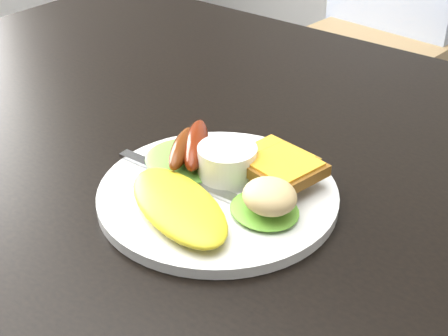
{
  "coord_description": "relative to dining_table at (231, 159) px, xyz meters",
  "views": [
    {
      "loc": [
        0.38,
        -0.5,
        1.11
      ],
      "look_at": [
        0.06,
        -0.09,
        0.78
      ],
      "focal_mm": 50.0,
      "sensor_mm": 36.0,
      "label": 1
    }
  ],
  "objects": [
    {
      "name": "sausage_a",
      "position": [
        -0.0,
        -0.08,
        0.05
      ],
      "size": [
        0.06,
        0.08,
        0.02
      ],
      "primitive_type": "ellipsoid",
      "rotation": [
        0.0,
        0.0,
        0.5
      ],
      "color": "#672906",
      "rests_on": "lettuce_left"
    },
    {
      "name": "ramekin",
      "position": [
        0.05,
        -0.07,
        0.05
      ],
      "size": [
        0.07,
        0.07,
        0.04
      ],
      "primitive_type": "cylinder",
      "rotation": [
        0.0,
        0.0,
        0.1
      ],
      "color": "white",
      "rests_on": "plate"
    },
    {
      "name": "lettuce_left",
      "position": [
        0.0,
        -0.08,
        0.04
      ],
      "size": [
        0.1,
        0.09,
        0.01
      ],
      "primitive_type": "ellipsoid",
      "rotation": [
        0.0,
        0.0,
        -0.04
      ],
      "color": "#639A2C",
      "rests_on": "plate"
    },
    {
      "name": "lettuce_right",
      "position": [
        0.12,
        -0.1,
        0.04
      ],
      "size": [
        0.09,
        0.08,
        0.01
      ],
      "primitive_type": "ellipsoid",
      "rotation": [
        0.0,
        0.0,
        -0.37
      ],
      "color": "#66A538",
      "rests_on": "plate"
    },
    {
      "name": "plate",
      "position": [
        0.06,
        -0.1,
        0.03
      ],
      "size": [
        0.24,
        0.24,
        0.01
      ],
      "primitive_type": "cylinder",
      "color": "white",
      "rests_on": "dining_table"
    },
    {
      "name": "dining_table",
      "position": [
        0.0,
        0.0,
        0.0
      ],
      "size": [
        1.2,
        0.8,
        0.04
      ],
      "primitive_type": "cube",
      "color": "black",
      "rests_on": "ground"
    },
    {
      "name": "omelette",
      "position": [
        0.05,
        -0.15,
        0.04
      ],
      "size": [
        0.16,
        0.12,
        0.02
      ],
      "primitive_type": "ellipsoid",
      "rotation": [
        0.0,
        0.0,
        -0.38
      ],
      "color": "yellow",
      "rests_on": "plate"
    },
    {
      "name": "sausage_b",
      "position": [
        0.0,
        -0.07,
        0.05
      ],
      "size": [
        0.08,
        0.1,
        0.03
      ],
      "primitive_type": "ellipsoid",
      "rotation": [
        0.0,
        0.0,
        0.61
      ],
      "color": "#601402",
      "rests_on": "lettuce_left"
    },
    {
      "name": "fork",
      "position": [
        0.01,
        -0.1,
        0.03
      ],
      "size": [
        0.16,
        0.02,
        0.0
      ],
      "primitive_type": "cube",
      "rotation": [
        0.0,
        0.0,
        0.03
      ],
      "color": "#ADAFB7",
      "rests_on": "plate"
    },
    {
      "name": "toast_a",
      "position": [
        0.08,
        -0.03,
        0.04
      ],
      "size": [
        0.08,
        0.08,
        0.01
      ],
      "primitive_type": "cube",
      "rotation": [
        0.0,
        0.0,
        -0.15
      ],
      "color": "olive",
      "rests_on": "plate"
    },
    {
      "name": "potato_salad",
      "position": [
        0.12,
        -0.1,
        0.06
      ],
      "size": [
        0.07,
        0.07,
        0.03
      ],
      "primitive_type": "ellipsoid",
      "rotation": [
        0.0,
        0.0,
        -0.39
      ],
      "color": "beige",
      "rests_on": "lettuce_right"
    },
    {
      "name": "toast_b",
      "position": [
        0.1,
        -0.05,
        0.05
      ],
      "size": [
        0.08,
        0.08,
        0.01
      ],
      "primitive_type": "cube",
      "rotation": [
        0.0,
        0.0,
        -0.2
      ],
      "color": "brown",
      "rests_on": "toast_a"
    },
    {
      "name": "dining_chair",
      "position": [
        -0.36,
        1.04,
        -0.28
      ],
      "size": [
        0.44,
        0.44,
        0.05
      ],
      "primitive_type": "cube",
      "rotation": [
        0.0,
        0.0,
        -0.1
      ],
      "color": "tan",
      "rests_on": "ground"
    }
  ]
}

